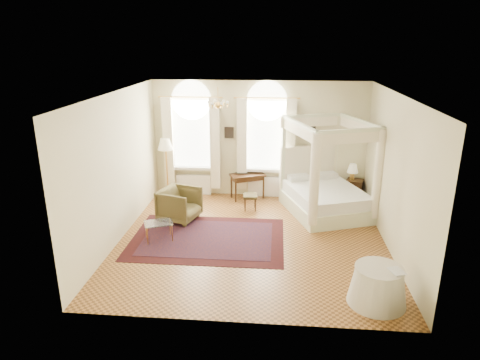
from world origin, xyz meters
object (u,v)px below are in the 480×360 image
object	(u,v)px
coffee_table	(159,224)
stool	(250,197)
nightstand	(354,191)
canopy_bed	(326,193)
floor_lamp	(166,147)
writing_desk	(247,178)
side_table	(378,286)
armchair	(180,204)

from	to	relation	value
coffee_table	stool	bearing A→B (deg)	46.05
nightstand	stool	distance (m)	2.99
canopy_bed	floor_lamp	distance (m)	4.63
writing_desk	side_table	xyz separation A→B (m)	(2.61, -4.94, -0.27)
canopy_bed	nightstand	xyz separation A→B (m)	(0.88, 0.91, -0.24)
nightstand	side_table	world-z (taller)	side_table
nightstand	coffee_table	size ratio (longest dim) A/B	0.85
writing_desk	armchair	xyz separation A→B (m)	(-1.58, -1.71, -0.20)
nightstand	stool	xyz separation A→B (m)	(-2.86, -0.87, 0.03)
canopy_bed	writing_desk	distance (m)	2.31
stool	floor_lamp	xyz separation A→B (m)	(-2.47, 0.87, 1.11)
floor_lamp	side_table	distance (m)	7.07
writing_desk	canopy_bed	bearing A→B (deg)	-23.23
stool	nightstand	bearing A→B (deg)	16.94
floor_lamp	writing_desk	bearing A→B (deg)	-0.00
writing_desk	coffee_table	bearing A→B (deg)	-121.99
writing_desk	side_table	size ratio (longest dim) A/B	1.07
writing_desk	floor_lamp	distance (m)	2.48
writing_desk	floor_lamp	bearing A→B (deg)	180.00
canopy_bed	nightstand	bearing A→B (deg)	45.83
canopy_bed	coffee_table	bearing A→B (deg)	-153.26
canopy_bed	floor_lamp	size ratio (longest dim) A/B	1.59
stool	writing_desk	bearing A→B (deg)	98.99
writing_desk	stool	size ratio (longest dim) A/B	2.56
armchair	coffee_table	xyz separation A→B (m)	(-0.22, -1.17, -0.02)
canopy_bed	side_table	xyz separation A→B (m)	(0.49, -4.03, -0.22)
coffee_table	canopy_bed	bearing A→B (deg)	26.74
canopy_bed	armchair	size ratio (longest dim) A/B	2.99
canopy_bed	stool	size ratio (longest dim) A/B	6.48
canopy_bed	writing_desk	xyz separation A→B (m)	(-2.12, 0.91, 0.06)
stool	coffee_table	bearing A→B (deg)	-133.95
side_table	floor_lamp	bearing A→B (deg)	134.98
canopy_bed	floor_lamp	xyz separation A→B (m)	(-4.45, 0.91, 0.90)
writing_desk	armchair	bearing A→B (deg)	-132.81
armchair	side_table	xyz separation A→B (m)	(4.19, -3.23, -0.08)
armchair	floor_lamp	bearing A→B (deg)	40.70
nightstand	writing_desk	distance (m)	3.02
floor_lamp	nightstand	bearing A→B (deg)	0.00
nightstand	armchair	distance (m)	4.90
nightstand	canopy_bed	bearing A→B (deg)	-134.17
stool	side_table	xyz separation A→B (m)	(2.47, -4.07, -0.01)
writing_desk	stool	distance (m)	0.92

